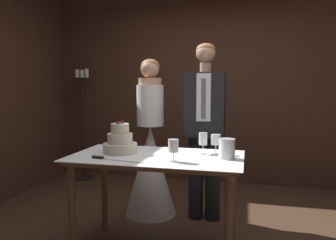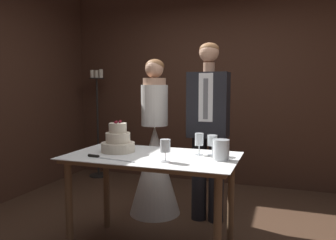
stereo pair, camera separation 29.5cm
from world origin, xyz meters
name	(u,v)px [view 1 (the left image)]	position (x,y,z in m)	size (l,w,h in m)	color
wall_back	(212,80)	(0.00, 2.11, 1.45)	(4.81, 0.12, 2.90)	#472B1E
cake_table	(157,168)	(-0.21, -0.09, 0.70)	(1.37, 0.76, 0.80)	brown
tiered_cake	(120,142)	(-0.53, -0.05, 0.90)	(0.28, 0.28, 0.27)	beige
cake_knife	(107,159)	(-0.53, -0.32, 0.81)	(0.43, 0.09, 0.02)	silver
wine_glass_near	(216,140)	(0.25, 0.08, 0.92)	(0.08, 0.08, 0.16)	silver
wine_glass_middle	(203,139)	(0.15, 0.05, 0.93)	(0.07, 0.07, 0.18)	silver
wine_glass_far	(173,147)	(-0.03, -0.27, 0.91)	(0.08, 0.08, 0.17)	silver
hurricane_candle	(227,149)	(0.35, -0.07, 0.88)	(0.12, 0.12, 0.15)	silver
bride	(150,159)	(-0.49, 0.68, 0.60)	(0.54, 0.54, 1.64)	white
groom	(205,125)	(0.08, 0.68, 0.98)	(0.39, 0.25, 1.78)	black
candle_stand	(83,124)	(-1.85, 1.77, 0.81)	(0.28, 0.28, 1.61)	black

